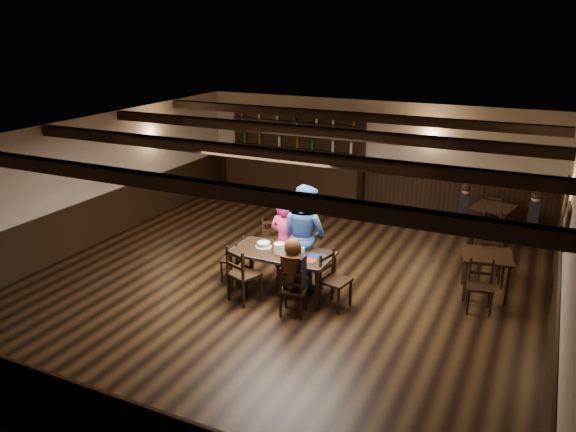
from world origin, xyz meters
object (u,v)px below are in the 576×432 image
at_px(chair_near_right, 292,288).
at_px(cake, 264,245).
at_px(chair_near_left, 240,271).
at_px(bar_counter, 294,172).
at_px(woman_pink, 284,241).
at_px(dining_table, 282,256).
at_px(man_blue, 305,235).

xyz_separation_m(chair_near_right, cake, (-0.93, 0.78, 0.29)).
xyz_separation_m(chair_near_left, bar_counter, (-1.70, 5.80, 0.15)).
bearing_deg(woman_pink, chair_near_right, 128.26).
relative_size(chair_near_left, cake, 3.43).
relative_size(chair_near_left, chair_near_right, 1.16).
xyz_separation_m(dining_table, man_blue, (0.21, 0.49, 0.25)).
bearing_deg(chair_near_right, cake, 139.79).
bearing_deg(man_blue, dining_table, 87.20).
xyz_separation_m(dining_table, woman_pink, (-0.17, 0.43, 0.09)).
height_order(dining_table, bar_counter, bar_counter).
relative_size(chair_near_left, bar_counter, 0.25).
xyz_separation_m(chair_near_left, cake, (0.06, 0.73, 0.21)).
distance_m(dining_table, bar_counter, 5.57).
height_order(man_blue, bar_counter, bar_counter).
bearing_deg(chair_near_left, bar_counter, 106.33).
bearing_deg(dining_table, chair_near_left, -124.37).
bearing_deg(dining_table, man_blue, 67.24).
relative_size(man_blue, cake, 6.43).
relative_size(chair_near_left, woman_pink, 0.64).
xyz_separation_m(woman_pink, cake, (-0.23, -0.37, 0.02)).
xyz_separation_m(dining_table, chair_near_right, (0.53, -0.72, -0.18)).
distance_m(man_blue, cake, 0.75).
height_order(dining_table, chair_near_right, chair_near_right).
bearing_deg(bar_counter, chair_near_left, -73.67).
bearing_deg(chair_near_right, woman_pink, 121.31).
distance_m(dining_table, chair_near_left, 0.81).
relative_size(dining_table, woman_pink, 1.13).
distance_m(chair_near_right, woman_pink, 1.37).
bearing_deg(woman_pink, cake, 65.16).
xyz_separation_m(chair_near_left, woman_pink, (0.29, 1.09, 0.20)).
height_order(chair_near_right, bar_counter, bar_counter).
distance_m(chair_near_left, woman_pink, 1.15).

